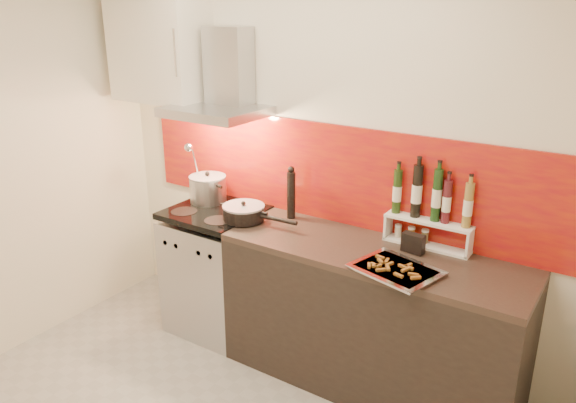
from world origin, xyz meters
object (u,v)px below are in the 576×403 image
Objects in this scene: counter at (370,319)px; pepper_mill at (291,193)px; stock_pot at (208,189)px; baking_tray at (396,270)px; range_stove at (218,271)px; saute_pan at (245,213)px.

pepper_mill is at bearing 165.72° from counter.
stock_pot is 0.52× the size of baking_tray.
baking_tray reaches higher than range_stove.
stock_pot reaches higher than saute_pan.
range_stove is 0.59m from saute_pan.
counter is 0.95m from pepper_mill.
pepper_mill is (-0.69, 0.18, 0.62)m from counter.
range_stove is 1.50m from baking_tray.
counter is 1.46m from stock_pot.
range_stove is at bearing -160.45° from pepper_mill.
pepper_mill reaches higher than range_stove.
counter is 5.05× the size of pepper_mill.
saute_pan is 0.33m from pepper_mill.
baking_tray is (1.56, -0.28, -0.09)m from stock_pot.
baking_tray is (1.12, -0.14, -0.04)m from saute_pan.
stock_pot is at bearing 175.93° from counter.
range_stove reaches higher than counter.
counter is at bearing 2.57° from saute_pan.
stock_pot is 0.66m from pepper_mill.
stock_pot is (-1.34, 0.10, 0.56)m from counter.
saute_pan reaches higher than counter.
stock_pot is (-0.14, 0.10, 0.56)m from range_stove.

